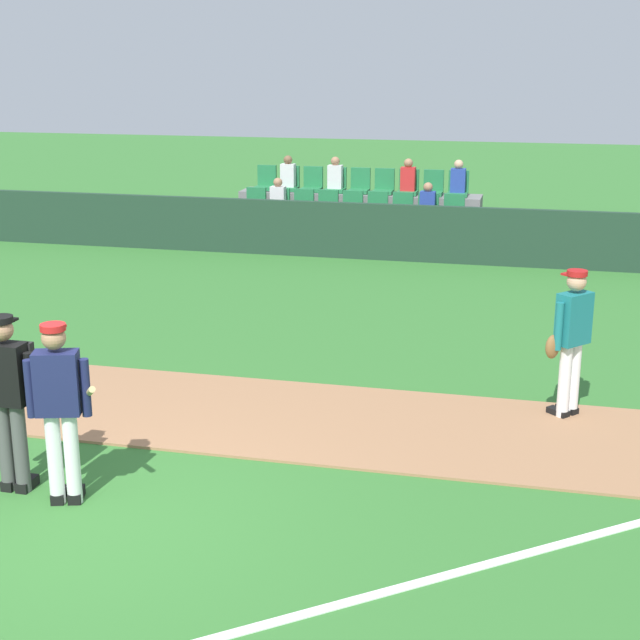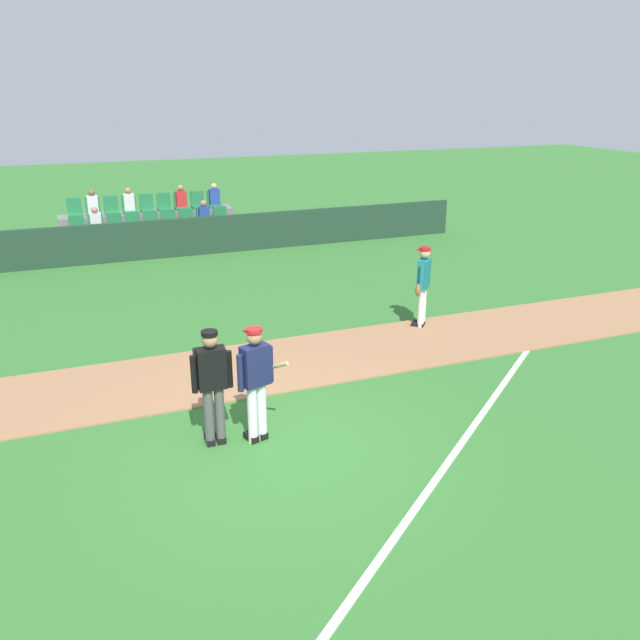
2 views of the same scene
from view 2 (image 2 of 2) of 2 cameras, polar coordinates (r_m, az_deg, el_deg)
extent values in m
plane|color=#33702D|center=(9.52, -3.76, -11.16)|extent=(80.00, 80.00, 0.00)
cube|color=#9E704C|center=(11.93, -7.92, -4.50)|extent=(28.00, 2.38, 0.03)
cube|color=white|center=(10.31, 13.42, -9.05)|extent=(9.42, 7.59, 0.01)
cube|color=#1E3828|center=(20.16, -14.15, 6.91)|extent=(20.00, 0.16, 1.16)
cube|color=slate|center=(21.66, -14.60, 6.58)|extent=(5.55, 2.10, 0.30)
cube|color=slate|center=(21.17, -14.53, 7.26)|extent=(5.45, 0.85, 0.40)
cube|color=#237542|center=(20.89, -20.56, 7.17)|extent=(0.44, 0.40, 0.08)
cube|color=#237542|center=(21.05, -20.67, 7.95)|extent=(0.44, 0.08, 0.50)
cube|color=#237542|center=(20.90, -19.06, 7.35)|extent=(0.44, 0.40, 0.08)
cube|color=#237542|center=(21.07, -19.17, 8.13)|extent=(0.44, 0.08, 0.50)
cube|color=silver|center=(20.89, -19.16, 8.18)|extent=(0.32, 0.22, 0.52)
sphere|color=#9E7051|center=(20.83, -19.26, 9.12)|extent=(0.20, 0.20, 0.20)
cube|color=#237542|center=(20.93, -17.55, 7.53)|extent=(0.44, 0.40, 0.08)
cube|color=#237542|center=(21.09, -17.67, 8.31)|extent=(0.44, 0.08, 0.50)
cube|color=#237542|center=(20.97, -16.04, 7.70)|extent=(0.44, 0.40, 0.08)
cube|color=#237542|center=(21.13, -16.17, 8.48)|extent=(0.44, 0.08, 0.50)
cube|color=#237542|center=(21.02, -14.55, 7.87)|extent=(0.44, 0.40, 0.08)
cube|color=#237542|center=(21.19, -14.69, 8.64)|extent=(0.44, 0.08, 0.50)
cube|color=#237542|center=(21.09, -13.06, 8.03)|extent=(0.44, 0.40, 0.08)
cube|color=#237542|center=(21.26, -13.20, 8.80)|extent=(0.44, 0.08, 0.50)
cube|color=#237542|center=(21.18, -11.58, 8.19)|extent=(0.44, 0.40, 0.08)
cube|color=#237542|center=(21.34, -11.73, 8.95)|extent=(0.44, 0.08, 0.50)
cube|color=#237542|center=(21.27, -10.11, 8.33)|extent=(0.44, 0.40, 0.08)
cube|color=#237542|center=(21.44, -10.27, 9.09)|extent=(0.44, 0.08, 0.50)
cube|color=#263F99|center=(21.27, -10.18, 9.15)|extent=(0.32, 0.22, 0.52)
sphere|color=#9E7051|center=(21.20, -10.24, 10.08)|extent=(0.20, 0.20, 0.20)
cube|color=#237542|center=(21.39, -8.65, 8.48)|extent=(0.44, 0.40, 0.08)
cube|color=#237542|center=(21.55, -8.82, 9.23)|extent=(0.44, 0.08, 0.50)
cube|color=slate|center=(21.92, -14.91, 8.71)|extent=(5.45, 0.85, 0.40)
cube|color=#237542|center=(21.65, -20.77, 8.64)|extent=(0.44, 0.40, 0.08)
cube|color=#237542|center=(21.82, -20.87, 9.38)|extent=(0.44, 0.08, 0.50)
cube|color=#237542|center=(21.66, -19.31, 8.82)|extent=(0.44, 0.40, 0.08)
cube|color=#237542|center=(21.83, -19.41, 9.56)|extent=(0.44, 0.08, 0.50)
cube|color=silver|center=(21.66, -19.41, 9.62)|extent=(0.32, 0.22, 0.52)
sphere|color=brown|center=(21.61, -19.51, 10.53)|extent=(0.20, 0.20, 0.20)
cube|color=#237542|center=(21.69, -17.85, 8.99)|extent=(0.44, 0.40, 0.08)
cube|color=#237542|center=(21.86, -17.96, 9.73)|extent=(0.44, 0.08, 0.50)
cube|color=#237542|center=(21.72, -16.39, 9.15)|extent=(0.44, 0.40, 0.08)
cube|color=#237542|center=(21.90, -16.51, 9.89)|extent=(0.44, 0.08, 0.50)
cube|color=silver|center=(21.72, -16.48, 9.95)|extent=(0.32, 0.22, 0.52)
sphere|color=#9E7051|center=(21.67, -16.57, 10.86)|extent=(0.20, 0.20, 0.20)
cube|color=#237542|center=(21.78, -14.94, 9.31)|extent=(0.44, 0.40, 0.08)
cube|color=#237542|center=(21.95, -15.07, 10.05)|extent=(0.44, 0.08, 0.50)
cube|color=#237542|center=(21.85, -13.49, 9.47)|extent=(0.44, 0.40, 0.08)
cube|color=#237542|center=(22.02, -13.63, 10.20)|extent=(0.44, 0.08, 0.50)
cube|color=#237542|center=(21.93, -12.06, 9.61)|extent=(0.44, 0.40, 0.08)
cube|color=#237542|center=(22.10, -12.21, 10.34)|extent=(0.44, 0.08, 0.50)
cube|color=red|center=(21.93, -12.14, 10.40)|extent=(0.32, 0.22, 0.52)
sphere|color=#9E7051|center=(21.87, -12.20, 11.31)|extent=(0.20, 0.20, 0.20)
cube|color=#237542|center=(22.02, -10.63, 9.75)|extent=(0.44, 0.40, 0.08)
cube|color=#237542|center=(22.19, -10.79, 10.47)|extent=(0.44, 0.08, 0.50)
cube|color=#237542|center=(22.13, -9.22, 9.88)|extent=(0.44, 0.40, 0.08)
cube|color=#237542|center=(22.30, -9.38, 10.60)|extent=(0.44, 0.08, 0.50)
cube|color=#263F99|center=(22.13, -9.29, 10.67)|extent=(0.32, 0.22, 0.52)
sphere|color=tan|center=(22.08, -9.34, 11.56)|extent=(0.20, 0.20, 0.20)
cylinder|color=white|center=(9.47, -5.98, -8.27)|extent=(0.14, 0.14, 0.90)
cylinder|color=white|center=(9.54, -5.16, -8.01)|extent=(0.14, 0.14, 0.90)
cube|color=black|center=(9.71, -6.09, -10.22)|extent=(0.19, 0.28, 0.10)
cube|color=black|center=(9.78, -5.28, -9.94)|extent=(0.19, 0.28, 0.10)
cube|color=#191E47|center=(9.18, -5.72, -4.00)|extent=(0.45, 0.33, 0.60)
cylinder|color=#191E47|center=(9.08, -7.05, -4.67)|extent=(0.09, 0.09, 0.55)
cylinder|color=#191E47|center=(9.32, -4.42, -3.91)|extent=(0.09, 0.09, 0.55)
sphere|color=#9E7051|center=(9.01, -5.82, -1.50)|extent=(0.22, 0.22, 0.22)
cylinder|color=#B21919|center=(8.98, -5.84, -0.91)|extent=(0.23, 0.23, 0.06)
cube|color=#B21919|center=(9.07, -6.17, -0.91)|extent=(0.21, 0.17, 0.02)
cylinder|color=tan|center=(9.44, -4.74, -4.27)|extent=(0.49, 0.69, 0.41)
cylinder|color=#4C4C4C|center=(9.48, -9.76, -8.44)|extent=(0.14, 0.14, 0.90)
cylinder|color=#4C4C4C|center=(9.50, -8.81, -8.30)|extent=(0.14, 0.14, 0.90)
cube|color=black|center=(9.72, -9.70, -10.36)|extent=(0.12, 0.26, 0.10)
cube|color=black|center=(9.75, -8.76, -10.22)|extent=(0.12, 0.26, 0.10)
cube|color=black|center=(9.16, -9.54, -4.23)|extent=(0.40, 0.22, 0.60)
cylinder|color=black|center=(9.14, -11.06, -4.73)|extent=(0.09, 0.09, 0.55)
cylinder|color=black|center=(9.23, -8.00, -4.31)|extent=(0.09, 0.09, 0.55)
sphere|color=#9E7051|center=(9.00, -9.70, -1.73)|extent=(0.22, 0.22, 0.22)
cylinder|color=black|center=(8.96, -9.73, -1.14)|extent=(0.23, 0.23, 0.06)
cube|color=black|center=(9.06, -9.85, -1.10)|extent=(0.18, 0.12, 0.02)
cube|color=black|center=(9.28, -9.71, -3.93)|extent=(0.44, 0.08, 0.56)
cylinder|color=white|center=(13.97, 8.91, 1.06)|extent=(0.14, 0.14, 0.90)
cylinder|color=white|center=(14.12, 9.04, 1.25)|extent=(0.14, 0.14, 0.90)
cube|color=black|center=(14.11, 8.59, -0.45)|extent=(0.27, 0.26, 0.10)
cube|color=black|center=(14.26, 8.72, -0.24)|extent=(0.27, 0.26, 0.10)
cube|color=#197075|center=(13.82, 9.14, 4.10)|extent=(0.43, 0.45, 0.60)
cylinder|color=#197075|center=(13.60, 8.93, 3.63)|extent=(0.09, 0.09, 0.55)
cylinder|color=#197075|center=(14.07, 9.33, 4.16)|extent=(0.09, 0.09, 0.55)
sphere|color=tan|center=(13.71, 9.24, 5.83)|extent=(0.22, 0.22, 0.22)
cylinder|color=#B21919|center=(13.69, 9.26, 6.23)|extent=(0.23, 0.23, 0.06)
cube|color=#B21919|center=(13.71, 8.84, 6.15)|extent=(0.21, 0.21, 0.02)
ellipsoid|color=brown|center=(13.66, 8.65, 2.62)|extent=(0.22, 0.23, 0.28)
camera|label=1|loc=(6.49, 59.73, 2.61)|focal=52.09mm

